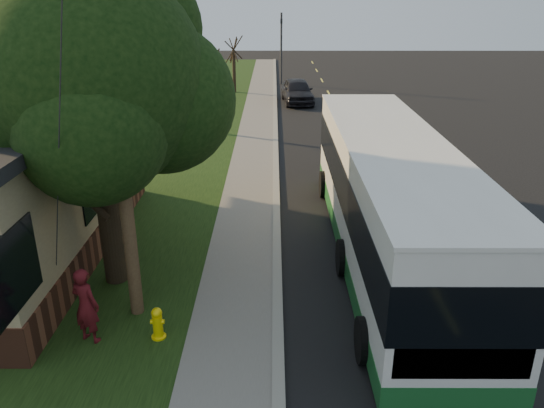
{
  "coord_description": "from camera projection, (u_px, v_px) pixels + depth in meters",
  "views": [
    {
      "loc": [
        -0.1,
        -9.62,
        7.1
      ],
      "look_at": [
        -0.14,
        4.23,
        1.5
      ],
      "focal_mm": 35.0,
      "sensor_mm": 36.0,
      "label": 1
    }
  ],
  "objects": [
    {
      "name": "sidewalk",
      "position": [
        251.0,
        184.0,
        20.84
      ],
      "size": [
        2.0,
        80.0,
        0.08
      ],
      "primitive_type": "cube",
      "color": "slate",
      "rests_on": "ground"
    },
    {
      "name": "dumpster",
      "position": [
        12.0,
        238.0,
        14.68
      ],
      "size": [
        1.61,
        1.31,
        1.37
      ],
      "color": "black",
      "rests_on": "building_lot"
    },
    {
      "name": "fire_hydrant",
      "position": [
        158.0,
        323.0,
        11.42
      ],
      "size": [
        0.32,
        0.32,
        0.74
      ],
      "color": "yellow",
      "rests_on": "grass_verge"
    },
    {
      "name": "leafy_tree",
      "position": [
        96.0,
        81.0,
        12.11
      ],
      "size": [
        6.3,
        6.0,
        7.8
      ],
      "color": "black",
      "rests_on": "grass_verge"
    },
    {
      "name": "bare_tree_near",
      "position": [
        208.0,
        93.0,
        27.47
      ],
      "size": [
        1.38,
        1.21,
        4.31
      ],
      "color": "black",
      "rests_on": "grass_verge"
    },
    {
      "name": "transit_bus",
      "position": [
        389.0,
        196.0,
        14.58
      ],
      "size": [
        2.96,
        12.81,
        3.46
      ],
      "color": "silver",
      "rests_on": "ground"
    },
    {
      "name": "road",
      "position": [
        378.0,
        184.0,
        20.84
      ],
      "size": [
        8.0,
        80.0,
        0.01
      ],
      "primitive_type": "cube",
      "color": "black",
      "rests_on": "ground"
    },
    {
      "name": "utility_pole",
      "position": [
        116.0,
        121.0,
        10.77
      ],
      "size": [
        2.86,
        3.21,
        9.07
      ],
      "color": "#473321",
      "rests_on": "ground"
    },
    {
      "name": "ground",
      "position": [
        278.0,
        340.0,
        11.58
      ],
      "size": [
        120.0,
        120.0,
        0.0
      ],
      "primitive_type": "plane",
      "color": "black",
      "rests_on": "ground"
    },
    {
      "name": "bare_tree_far",
      "position": [
        234.0,
        65.0,
        38.65
      ],
      "size": [
        1.38,
        1.21,
        4.03
      ],
      "color": "black",
      "rests_on": "grass_verge"
    },
    {
      "name": "distant_car",
      "position": [
        297.0,
        91.0,
        35.7
      ],
      "size": [
        2.28,
        4.85,
        1.6
      ],
      "primitive_type": "imported",
      "rotation": [
        0.0,
        0.0,
        0.08
      ],
      "color": "black",
      "rests_on": "ground"
    },
    {
      "name": "curb",
      "position": [
        276.0,
        183.0,
        20.83
      ],
      "size": [
        0.25,
        80.0,
        0.12
      ],
      "primitive_type": "cube",
      "color": "gray",
      "rests_on": "ground"
    },
    {
      "name": "grass_verge",
      "position": [
        162.0,
        184.0,
        20.85
      ],
      "size": [
        5.0,
        80.0,
        0.07
      ],
      "primitive_type": "cube",
      "color": "black",
      "rests_on": "ground"
    },
    {
      "name": "skateboarder",
      "position": [
        86.0,
        305.0,
        11.16
      ],
      "size": [
        0.74,
        0.63,
        1.74
      ],
      "primitive_type": "imported",
      "rotation": [
        0.0,
        0.0,
        2.75
      ],
      "color": "#541016",
      "rests_on": "grass_verge"
    },
    {
      "name": "traffic_signal",
      "position": [
        281.0,
        44.0,
        41.91
      ],
      "size": [
        0.18,
        0.22,
        5.5
      ],
      "color": "#2D2D30",
      "rests_on": "ground"
    }
  ]
}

